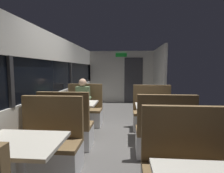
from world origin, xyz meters
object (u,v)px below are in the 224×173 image
dining_table_mid_window (77,107)px  dining_table_rear_aisle (157,110)px  dining_table_near_window (20,150)px  bench_rear_aisle_facing_entry (152,116)px  bench_rear_aisle_facing_end (164,137)px  bench_near_window_facing_entry (49,149)px  bench_mid_window_facing_end (67,130)px  seated_passenger (83,106)px  bench_mid_window_facing_entry (84,113)px  coffee_cup_primary (88,100)px

dining_table_mid_window → dining_table_rear_aisle: size_ratio=1.00×
dining_table_near_window → bench_rear_aisle_facing_entry: bearing=56.5°
bench_rear_aisle_facing_end → bench_near_window_facing_entry: bearing=-161.4°
bench_mid_window_facing_end → bench_rear_aisle_facing_entry: bearing=33.8°
dining_table_rear_aisle → seated_passenger: bearing=155.2°
dining_table_near_window → dining_table_rear_aisle: 2.68m
bench_mid_window_facing_entry → coffee_cup_primary: bearing=-67.1°
bench_near_window_facing_entry → bench_rear_aisle_facing_end: bearing=18.6°
dining_table_near_window → bench_rear_aisle_facing_end: bench_rear_aisle_facing_end is taller
bench_rear_aisle_facing_entry → coffee_cup_primary: bench_rear_aisle_facing_entry is taller
bench_near_window_facing_entry → bench_rear_aisle_facing_end: same height
bench_rear_aisle_facing_end → bench_rear_aisle_facing_entry: same height
dining_table_rear_aisle → coffee_cup_primary: bearing=166.7°
bench_mid_window_facing_entry → dining_table_rear_aisle: (1.79, -0.90, 0.31)m
dining_table_mid_window → bench_rear_aisle_facing_entry: 1.88m
bench_rear_aisle_facing_end → coffee_cup_primary: bench_rear_aisle_facing_end is taller
bench_near_window_facing_entry → bench_mid_window_facing_entry: 2.20m
bench_near_window_facing_entry → dining_table_rear_aisle: 2.24m
dining_table_near_window → dining_table_mid_window: (0.00, 2.20, 0.00)m
seated_passenger → coffee_cup_primary: bearing=-63.9°
dining_table_near_window → bench_rear_aisle_facing_end: size_ratio=0.82×
dining_table_near_window → seated_passenger: seated_passenger is taller
bench_near_window_facing_entry → seated_passenger: bearing=90.0°
bench_rear_aisle_facing_entry → coffee_cup_primary: (-1.57, -0.33, 0.46)m
bench_rear_aisle_facing_end → dining_table_near_window: bearing=-144.0°
bench_near_window_facing_entry → bench_rear_aisle_facing_entry: bearing=48.2°
bench_rear_aisle_facing_end → seated_passenger: 2.36m
bench_near_window_facing_entry → bench_rear_aisle_facing_entry: (1.79, 2.00, 0.00)m
bench_near_window_facing_entry → bench_rear_aisle_facing_end: 1.89m
dining_table_near_window → bench_mid_window_facing_entry: size_ratio=0.82×
bench_rear_aisle_facing_end → coffee_cup_primary: bearing=145.7°
dining_table_rear_aisle → bench_rear_aisle_facing_entry: bearing=90.0°
coffee_cup_primary → dining_table_mid_window: bearing=-142.8°
seated_passenger → coffee_cup_primary: 0.57m
dining_table_near_window → bench_rear_aisle_facing_end: (1.79, 1.30, -0.31)m
seated_passenger → bench_rear_aisle_facing_end: bearing=-40.5°
dining_table_mid_window → bench_rear_aisle_facing_entry: (1.79, 0.50, -0.31)m
dining_table_mid_window → bench_rear_aisle_facing_entry: bearing=15.6°
bench_mid_window_facing_end → dining_table_mid_window: bearing=90.0°
dining_table_rear_aisle → bench_rear_aisle_facing_entry: 0.77m
seated_passenger → dining_table_near_window: bearing=-90.0°
coffee_cup_primary → bench_near_window_facing_entry: bearing=-97.6°
seated_passenger → bench_rear_aisle_facing_entry: bearing=-4.1°
dining_table_near_window → bench_rear_aisle_facing_entry: size_ratio=0.82×
dining_table_near_window → bench_mid_window_facing_end: size_ratio=0.82×
dining_table_near_window → seated_passenger: size_ratio=0.71×
bench_near_window_facing_entry → bench_rear_aisle_facing_end: (1.79, 0.60, 0.00)m
dining_table_mid_window → bench_rear_aisle_facing_entry: bench_rear_aisle_facing_entry is taller
bench_mid_window_facing_entry → bench_rear_aisle_facing_entry: size_ratio=1.00×
bench_near_window_facing_entry → coffee_cup_primary: (0.22, 1.67, 0.46)m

